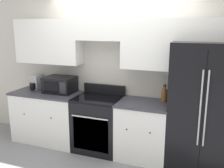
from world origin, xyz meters
TOP-DOWN VIEW (x-y plane):
  - ground_plane at (0.00, 0.00)m, footprint 12.00×12.00m
  - wall_back at (0.01, 0.58)m, footprint 8.00×0.39m
  - lower_cabinets_left at (-1.24, 0.31)m, footprint 1.24×0.64m
  - lower_cabinets_right at (0.52, 0.31)m, footprint 0.80×0.64m
  - oven_range at (-0.25, 0.31)m, footprint 0.76×0.65m
  - refrigerator at (1.38, 0.38)m, footprint 0.93×0.80m
  - microwave at (-1.01, 0.39)m, footprint 0.52×0.41m
  - bottle at (0.80, 0.47)m, footprint 0.09×0.09m
  - paper_towel_holder at (-1.56, 0.45)m, footprint 0.16×0.28m

SIDE VIEW (x-z plane):
  - ground_plane at x=0.00m, z-range 0.00..0.00m
  - lower_cabinets_left at x=-1.24m, z-range 0.00..0.92m
  - lower_cabinets_right at x=0.52m, z-range 0.00..0.92m
  - oven_range at x=-0.25m, z-range -0.07..1.00m
  - refrigerator at x=1.38m, z-range 0.00..1.85m
  - bottle at x=0.80m, z-range 0.89..1.15m
  - paper_towel_holder at x=-1.56m, z-range 0.91..1.17m
  - microwave at x=-1.01m, z-range 0.91..1.19m
  - wall_back at x=0.01m, z-range 0.21..2.81m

